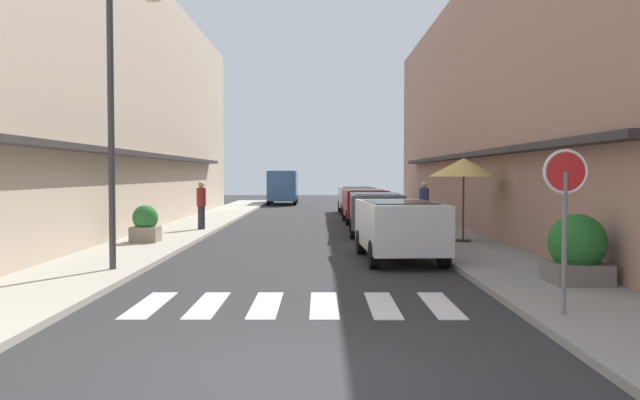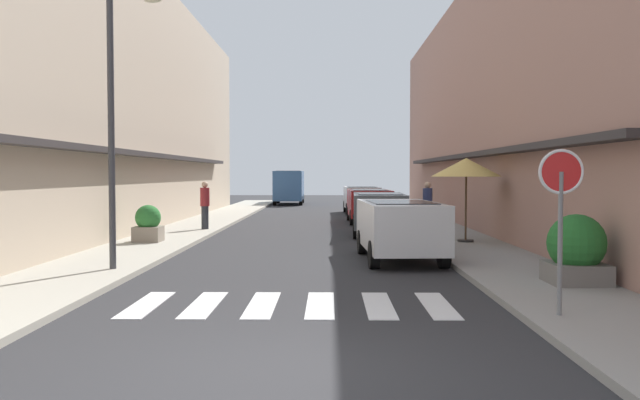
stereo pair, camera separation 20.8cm
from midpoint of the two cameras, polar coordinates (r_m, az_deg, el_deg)
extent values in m
plane|color=#2B2B2D|center=(22.95, -0.50, -3.09)|extent=(87.68, 87.68, 0.00)
cube|color=#ADA899|center=(23.51, -11.88, -2.86)|extent=(2.45, 55.79, 0.12)
cube|color=gray|center=(23.30, 10.99, -2.90)|extent=(2.45, 55.79, 0.12)
cube|color=#C6B299|center=(25.57, -19.73, 8.20)|extent=(5.00, 37.87, 9.69)
cube|color=#332D2D|center=(24.62, -13.65, 3.73)|extent=(0.50, 26.51, 0.16)
cube|color=#A87A6B|center=(25.22, 19.11, 8.00)|extent=(5.00, 37.87, 9.43)
cube|color=#332D2D|center=(24.38, 12.89, 3.76)|extent=(0.50, 26.51, 0.16)
cube|color=silver|center=(11.22, -14.30, -8.77)|extent=(0.45, 2.20, 0.01)
cube|color=silver|center=(11.02, -9.47, -8.94)|extent=(0.45, 2.20, 0.01)
cube|color=silver|center=(10.89, -4.48, -9.05)|extent=(0.45, 2.20, 0.01)
cube|color=silver|center=(10.85, 0.58, -9.09)|extent=(0.45, 2.20, 0.01)
cube|color=silver|center=(10.89, 5.65, -9.06)|extent=(0.45, 2.20, 0.01)
cube|color=silver|center=(11.01, 10.65, -8.96)|extent=(0.45, 2.20, 0.01)
cube|color=silver|center=(16.36, 7.28, -2.16)|extent=(1.95, 4.26, 1.13)
cube|color=black|center=(16.13, 7.37, -1.13)|extent=(1.58, 2.41, 0.56)
cylinder|color=black|center=(17.67, 4.01, -3.66)|extent=(0.25, 0.65, 0.64)
cylinder|color=black|center=(17.91, 9.08, -3.60)|extent=(0.25, 0.65, 0.64)
cylinder|color=black|center=(14.95, 5.10, -4.74)|extent=(0.25, 0.65, 0.64)
cylinder|color=black|center=(15.22, 11.07, -4.65)|extent=(0.25, 0.65, 0.64)
cube|color=#4C5156|center=(23.12, 5.38, -0.86)|extent=(1.90, 4.23, 1.13)
cube|color=black|center=(22.90, 5.42, -0.13)|extent=(1.55, 2.39, 0.56)
cylinder|color=black|center=(24.51, 3.37, -2.00)|extent=(0.24, 0.65, 0.64)
cylinder|color=black|center=(24.58, 7.08, -2.00)|extent=(0.24, 0.65, 0.64)
cylinder|color=black|center=(21.77, 3.44, -2.54)|extent=(0.24, 0.65, 0.64)
cylinder|color=black|center=(21.84, 7.62, -2.54)|extent=(0.24, 0.65, 0.64)
cube|color=maroon|center=(28.86, 4.46, -0.24)|extent=(1.81, 4.26, 1.13)
cube|color=black|center=(28.64, 4.49, 0.35)|extent=(1.51, 2.39, 0.56)
cylinder|color=black|center=(30.23, 2.75, -1.19)|extent=(0.23, 0.64, 0.64)
cylinder|color=black|center=(30.35, 5.75, -1.19)|extent=(0.23, 0.64, 0.64)
cylinder|color=black|center=(27.45, 3.03, -1.54)|extent=(0.23, 0.64, 0.64)
cylinder|color=black|center=(27.58, 6.34, -1.54)|extent=(0.23, 0.64, 0.64)
cube|color=silver|center=(35.48, 3.78, 0.23)|extent=(1.84, 4.53, 1.13)
cube|color=black|center=(35.25, 3.80, 0.71)|extent=(1.52, 2.55, 0.56)
cylinder|color=black|center=(36.94, 2.38, -0.56)|extent=(0.23, 0.64, 0.64)
cylinder|color=black|center=(37.05, 4.84, -0.56)|extent=(0.23, 0.64, 0.64)
cylinder|color=black|center=(33.98, 2.62, -0.81)|extent=(0.23, 0.64, 0.64)
cylinder|color=black|center=(34.10, 5.29, -0.81)|extent=(0.23, 0.64, 0.64)
cube|color=#33598C|center=(46.60, -2.57, 1.27)|extent=(1.99, 5.42, 2.03)
cube|color=black|center=(46.32, -2.59, 2.20)|extent=(1.66, 3.04, 0.56)
cylinder|color=black|center=(48.46, -3.51, 0.11)|extent=(0.23, 0.64, 0.64)
cylinder|color=black|center=(48.37, -1.40, 0.11)|extent=(0.23, 0.64, 0.64)
cylinder|color=black|center=(44.90, -3.82, -0.06)|extent=(0.23, 0.64, 0.64)
cylinder|color=black|center=(44.81, -1.53, -0.07)|extent=(0.23, 0.64, 0.64)
cylinder|color=slate|center=(10.04, 20.67, -3.56)|extent=(0.07, 0.07, 2.05)
cylinder|color=red|center=(9.99, 20.75, 2.31)|extent=(0.64, 0.03, 0.64)
torus|color=white|center=(9.99, 20.75, 2.31)|extent=(0.65, 0.05, 0.65)
cylinder|color=#38383D|center=(14.66, -17.27, 5.94)|extent=(0.14, 0.14, 5.98)
cylinder|color=#262626|center=(20.16, 12.80, -3.46)|extent=(0.48, 0.48, 0.06)
cylinder|color=#4C3823|center=(20.08, 12.82, -0.39)|extent=(0.06, 0.06, 2.22)
cone|color=#D8B259|center=(20.06, 12.85, 2.79)|extent=(2.08, 2.08, 0.55)
cube|color=slate|center=(13.13, 21.75, -5.92)|extent=(1.03, 1.03, 0.38)
sphere|color=#236628|center=(13.07, 21.79, -3.47)|extent=(1.06, 1.06, 1.06)
cube|color=gray|center=(20.30, -14.40, -2.88)|extent=(0.79, 0.79, 0.46)
sphere|color=#2D7533|center=(20.26, -14.41, -1.49)|extent=(0.76, 0.76, 0.76)
cylinder|color=#282B33|center=(24.47, -9.71, -1.51)|extent=(0.26, 0.26, 0.85)
cylinder|color=maroon|center=(24.43, -9.72, 0.27)|extent=(0.34, 0.34, 0.67)
sphere|color=tan|center=(24.42, -9.73, 1.33)|extent=(0.23, 0.23, 0.23)
cylinder|color=#282B33|center=(23.67, 9.55, -1.64)|extent=(0.26, 0.26, 0.85)
cylinder|color=navy|center=(23.63, 9.56, 0.20)|extent=(0.34, 0.34, 0.67)
sphere|color=tan|center=(23.61, 9.57, 1.29)|extent=(0.23, 0.23, 0.23)
camera|label=1|loc=(0.10, -89.74, 0.01)|focal=36.89mm
camera|label=2|loc=(0.10, 90.26, -0.01)|focal=36.89mm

